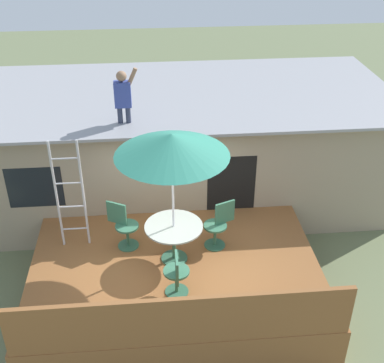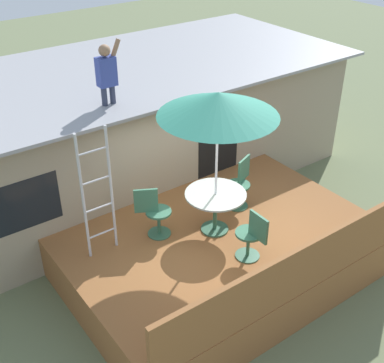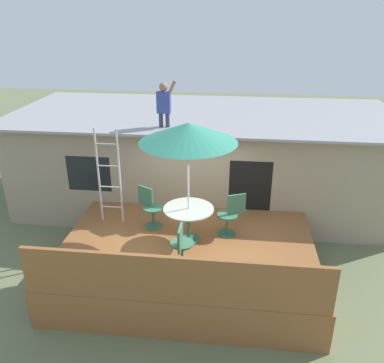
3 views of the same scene
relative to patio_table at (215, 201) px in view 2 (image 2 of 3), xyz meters
name	(u,v)px [view 2 (image 2 of 3)]	position (x,y,z in m)	size (l,w,h in m)	color
ground_plane	(216,266)	(0.00, -0.07, -1.39)	(40.00, 40.00, 0.00)	#66704C
house	(115,130)	(0.00, 3.53, -0.04)	(10.50, 4.50, 2.68)	gray
deck	(216,249)	(0.00, -0.07, -0.99)	(5.23, 3.91, 0.80)	brown
deck_railing	(300,271)	(0.00, -1.97, -0.14)	(5.13, 0.08, 0.90)	brown
patio_table	(215,201)	(0.00, 0.00, 0.00)	(1.04, 1.04, 0.74)	#33664C
patio_umbrella	(218,104)	(0.00, 0.00, 1.76)	(1.90, 1.90, 2.54)	silver
step_ladder	(97,194)	(-1.83, 0.63, 0.51)	(0.52, 0.04, 2.20)	silver
person_figure	(107,70)	(-0.81, 1.99, 1.90)	(0.47, 0.20, 1.11)	#33384C
patio_chair_left	(154,212)	(-0.91, 0.50, -0.13)	(0.58, 0.44, 0.92)	#33664C
patio_chair_right	(240,183)	(0.86, 0.35, -0.13)	(0.60, 0.44, 0.92)	#33664C
patio_chair_near	(252,236)	(-0.01, -0.95, -0.13)	(0.44, 0.62, 0.92)	#33664C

